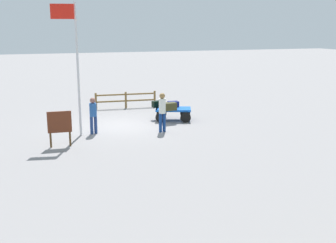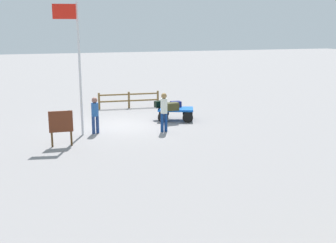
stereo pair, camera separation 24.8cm
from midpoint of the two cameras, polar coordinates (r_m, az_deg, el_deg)
name	(u,v)px [view 2 (the right image)]	position (r m, az deg, el deg)	size (l,w,h in m)	color
ground_plane	(125,125)	(20.31, -5.59, -0.51)	(120.00, 120.00, 0.00)	gray
luggage_cart	(175,112)	(21.23, 1.32, 1.35)	(2.06, 1.73, 0.62)	blue
suitcase_dark	(160,104)	(21.48, -0.79, 2.40)	(0.58, 0.37, 0.32)	black
suitcase_tan	(172,107)	(20.63, 0.88, 2.05)	(0.67, 0.47, 0.37)	#37361A
suitcase_grey	(176,104)	(21.53, 1.39, 2.38)	(0.53, 0.37, 0.29)	navy
worker_lead	(164,110)	(18.74, -0.17, 1.64)	(0.37, 0.37, 1.77)	navy
worker_trailing	(95,113)	(18.71, -9.54, 1.20)	(0.40, 0.40, 1.63)	navy
flagpole	(76,57)	(18.21, -11.99, 8.57)	(1.04, 0.21, 5.66)	silver
signboard	(61,124)	(16.96, -13.96, -0.33)	(0.93, 0.12, 1.43)	#4C3319
wooden_fence	(129,99)	(24.59, -5.06, 3.12)	(3.57, 0.40, 0.95)	brown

